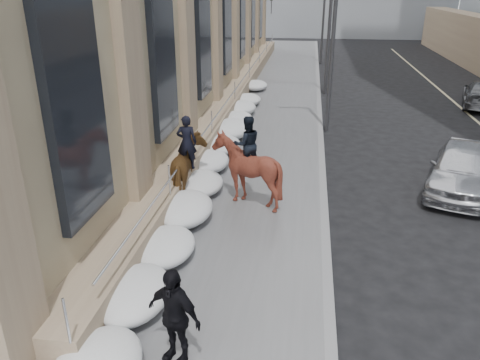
{
  "coord_description": "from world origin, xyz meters",
  "views": [
    {
      "loc": [
        1.9,
        -7.69,
        6.48
      ],
      "look_at": [
        0.29,
        3.48,
        1.7
      ],
      "focal_mm": 35.0,
      "sensor_mm": 36.0,
      "label": 1
    }
  ],
  "objects_px": {
    "mounted_horse_left": "(189,166)",
    "car_silver": "(462,168)",
    "pedestrian": "(174,316)",
    "mounted_horse_right": "(246,167)"
  },
  "relations": [
    {
      "from": "pedestrian",
      "to": "car_silver",
      "type": "distance_m",
      "value": 11.56
    },
    {
      "from": "mounted_horse_right",
      "to": "car_silver",
      "type": "distance_m",
      "value": 7.29
    },
    {
      "from": "pedestrian",
      "to": "mounted_horse_right",
      "type": "bearing_deg",
      "value": 109.86
    },
    {
      "from": "pedestrian",
      "to": "car_silver",
      "type": "height_order",
      "value": "pedestrian"
    },
    {
      "from": "mounted_horse_left",
      "to": "pedestrian",
      "type": "relative_size",
      "value": 1.37
    },
    {
      "from": "mounted_horse_left",
      "to": "car_silver",
      "type": "height_order",
      "value": "mounted_horse_left"
    },
    {
      "from": "pedestrian",
      "to": "mounted_horse_left",
      "type": "bearing_deg",
      "value": 125.13
    },
    {
      "from": "mounted_horse_left",
      "to": "pedestrian",
      "type": "xyz_separation_m",
      "value": [
        1.48,
        -6.99,
        -0.07
      ]
    },
    {
      "from": "mounted_horse_right",
      "to": "car_silver",
      "type": "relative_size",
      "value": 0.58
    },
    {
      "from": "mounted_horse_left",
      "to": "mounted_horse_right",
      "type": "height_order",
      "value": "mounted_horse_right"
    }
  ]
}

